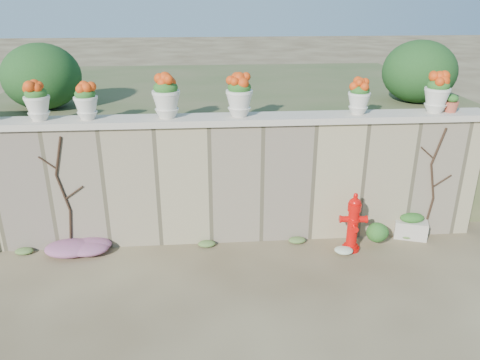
{
  "coord_description": "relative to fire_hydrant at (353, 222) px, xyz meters",
  "views": [
    {
      "loc": [
        -0.49,
        -5.22,
        3.88
      ],
      "look_at": [
        0.04,
        1.4,
        1.2
      ],
      "focal_mm": 35.0,
      "sensor_mm": 36.0,
      "label": 1
    }
  ],
  "objects": [
    {
      "name": "ground",
      "position": [
        -1.82,
        -1.21,
        -0.5
      ],
      "size": [
        80.0,
        80.0,
        0.0
      ],
      "primitive_type": "plane",
      "color": "#4B3A25",
      "rests_on": "ground"
    },
    {
      "name": "stone_wall",
      "position": [
        -1.82,
        0.59,
        0.5
      ],
      "size": [
        8.0,
        0.4,
        2.0
      ],
      "primitive_type": "cube",
      "color": "#988B65",
      "rests_on": "ground"
    },
    {
      "name": "wall_cap",
      "position": [
        -1.82,
        0.59,
        1.55
      ],
      "size": [
        8.1,
        0.52,
        0.1
      ],
      "primitive_type": "cube",
      "color": "beige",
      "rests_on": "stone_wall"
    },
    {
      "name": "raised_fill",
      "position": [
        -1.82,
        3.79,
        0.5
      ],
      "size": [
        9.0,
        6.0,
        2.0
      ],
      "primitive_type": "cube",
      "color": "#384C23",
      "rests_on": "ground"
    },
    {
      "name": "back_shrub_left",
      "position": [
        -5.02,
        1.79,
        2.05
      ],
      "size": [
        1.3,
        1.3,
        1.1
      ],
      "primitive_type": "ellipsoid",
      "color": "#143814",
      "rests_on": "raised_fill"
    },
    {
      "name": "back_shrub_right",
      "position": [
        1.58,
        1.79,
        2.05
      ],
      "size": [
        1.3,
        1.3,
        1.1
      ],
      "primitive_type": "ellipsoid",
      "color": "#143814",
      "rests_on": "raised_fill"
    },
    {
      "name": "vine_left",
      "position": [
        -4.49,
        0.37,
        0.49
      ],
      "size": [
        0.6,
        0.04,
        1.91
      ],
      "color": "black",
      "rests_on": "ground"
    },
    {
      "name": "vine_right",
      "position": [
        1.41,
        0.37,
        0.49
      ],
      "size": [
        0.6,
        0.04,
        1.91
      ],
      "color": "black",
      "rests_on": "ground"
    },
    {
      "name": "fire_hydrant",
      "position": [
        0.0,
        0.0,
        0.0
      ],
      "size": [
        0.43,
        0.3,
        0.99
      ],
      "rotation": [
        0.0,
        0.0,
        -0.1
      ],
      "color": "red",
      "rests_on": "ground"
    },
    {
      "name": "planter_box",
      "position": [
        1.13,
        0.34,
        -0.29
      ],
      "size": [
        0.6,
        0.46,
        0.44
      ],
      "rotation": [
        0.0,
        0.0,
        -0.33
      ],
      "color": "beige",
      "rests_on": "ground"
    },
    {
      "name": "green_shrub",
      "position": [
        0.49,
        0.02,
        -0.21
      ],
      "size": [
        0.6,
        0.54,
        0.57
      ],
      "primitive_type": "ellipsoid",
      "color": "#1E5119",
      "rests_on": "ground"
    },
    {
      "name": "magenta_clump",
      "position": [
        -4.31,
        0.18,
        -0.36
      ],
      "size": [
        1.0,
        0.67,
        0.27
      ],
      "primitive_type": "ellipsoid",
      "color": "#C727A8",
      "rests_on": "ground"
    },
    {
      "name": "white_flowers",
      "position": [
        -0.09,
        -0.17,
        -0.42
      ],
      "size": [
        0.45,
        0.36,
        0.16
      ],
      "primitive_type": "ellipsoid",
      "color": "white",
      "rests_on": "ground"
    },
    {
      "name": "urn_pot_0",
      "position": [
        -4.75,
        0.59,
        1.89
      ],
      "size": [
        0.37,
        0.37,
        0.58
      ],
      "color": "beige",
      "rests_on": "wall_cap"
    },
    {
      "name": "urn_pot_1",
      "position": [
        -4.04,
        0.59,
        1.88
      ],
      "size": [
        0.35,
        0.35,
        0.55
      ],
      "color": "beige",
      "rests_on": "wall_cap"
    },
    {
      "name": "urn_pot_2",
      "position": [
        -2.86,
        0.59,
        1.93
      ],
      "size": [
        0.42,
        0.42,
        0.66
      ],
      "color": "beige",
      "rests_on": "wall_cap"
    },
    {
      "name": "urn_pot_3",
      "position": [
        -1.76,
        0.59,
        1.92
      ],
      "size": [
        0.41,
        0.41,
        0.64
      ],
      "color": "beige",
      "rests_on": "wall_cap"
    },
    {
      "name": "urn_pot_4",
      "position": [
        0.1,
        0.59,
        1.87
      ],
      "size": [
        0.34,
        0.34,
        0.54
      ],
      "color": "beige",
      "rests_on": "wall_cap"
    },
    {
      "name": "urn_pot_5",
      "position": [
        1.35,
        0.59,
        1.91
      ],
      "size": [
        0.4,
        0.4,
        0.62
      ],
      "color": "beige",
      "rests_on": "wall_cap"
    },
    {
      "name": "terracotta_pot",
      "position": [
        1.61,
        0.59,
        1.73
      ],
      "size": [
        0.23,
        0.23,
        0.27
      ],
      "color": "#B04B35",
      "rests_on": "wall_cap"
    }
  ]
}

